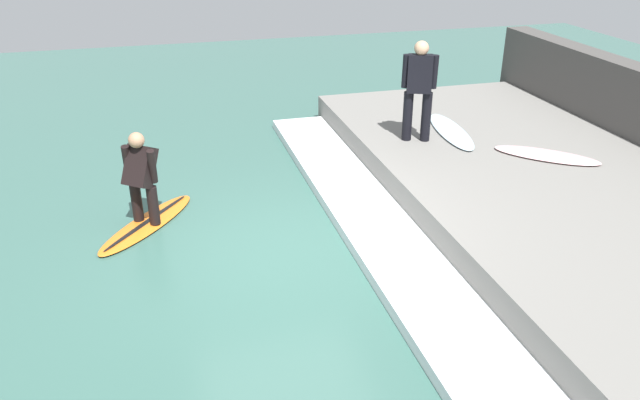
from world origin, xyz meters
name	(u,v)px	position (x,y,z in m)	size (l,w,h in m)	color
ground_plane	(283,252)	(0.00, 0.00, 0.00)	(28.00, 28.00, 0.00)	#386056
concrete_ledge	(556,199)	(4.09, 0.00, 0.26)	(4.40, 10.42, 0.52)	slate
wave_foam_crest	(381,233)	(1.38, 0.00, 0.08)	(1.03, 9.90, 0.16)	white
surfboard_riding	(148,223)	(-1.72, 1.25, 0.03)	(1.63, 1.89, 0.07)	orange
surfer_riding	(141,174)	(-1.72, 1.25, 0.80)	(0.56, 0.58, 1.35)	black
surfer_waiting_near	(419,86)	(2.80, 2.21, 1.46)	(0.54, 0.40, 1.68)	black
surfboard_waiting_near	(451,131)	(3.55, 2.39, 0.55)	(0.75, 2.01, 0.06)	silver
surfboard_spare	(547,155)	(4.50, 0.94, 0.55)	(1.58, 1.50, 0.06)	beige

